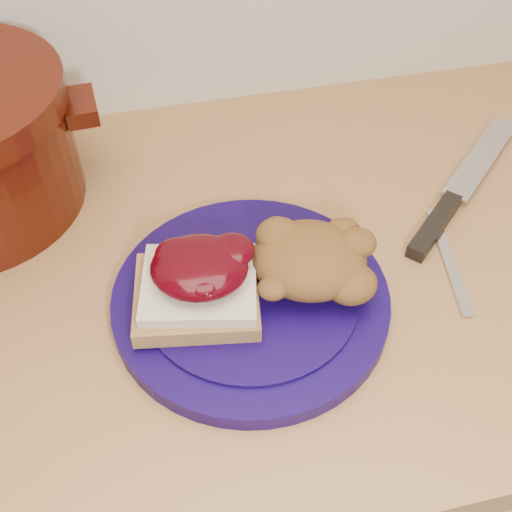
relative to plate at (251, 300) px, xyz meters
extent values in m
cube|color=beige|center=(0.00, 0.06, -0.48)|extent=(4.00, 0.60, 0.86)
cylinder|color=#10043E|center=(0.00, 0.00, 0.00)|extent=(0.34, 0.34, 0.02)
cube|color=olive|center=(-0.05, 0.00, 0.02)|extent=(0.13, 0.12, 0.02)
cube|color=beige|center=(-0.05, 0.00, 0.04)|extent=(0.12, 0.11, 0.01)
ellipsoid|color=#330108|center=(-0.05, 0.00, 0.06)|extent=(0.11, 0.10, 0.03)
ellipsoid|color=brown|center=(0.06, 0.00, 0.04)|extent=(0.13, 0.12, 0.06)
cube|color=black|center=(0.22, 0.06, 0.00)|extent=(0.09, 0.09, 0.02)
cube|color=silver|center=(0.33, 0.16, 0.00)|extent=(0.15, 0.15, 0.00)
cube|color=silver|center=(0.22, 0.01, -0.01)|extent=(0.04, 0.15, 0.00)
cube|color=#380E05|center=(-0.14, 0.23, 0.09)|extent=(0.04, 0.06, 0.02)
camera|label=1|loc=(-0.08, -0.39, 0.50)|focal=45.00mm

